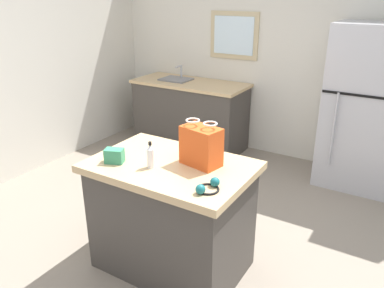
{
  "coord_description": "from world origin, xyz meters",
  "views": [
    {
      "loc": [
        1.32,
        -2.28,
        2.08
      ],
      "look_at": [
        -0.14,
        0.12,
        0.95
      ],
      "focal_mm": 36.09,
      "sensor_mm": 36.0,
      "label": 1
    }
  ],
  "objects_px": {
    "shopping_bag": "(201,146)",
    "ear_defenders": "(208,187)",
    "bottle": "(150,156)",
    "small_box": "(114,156)",
    "refrigerator": "(363,108)",
    "kitchen_island": "(172,216)"
  },
  "relations": [
    {
      "from": "small_box",
      "to": "ear_defenders",
      "type": "xyz_separation_m",
      "value": [
        0.79,
        -0.01,
        -0.03
      ]
    },
    {
      "from": "shopping_bag",
      "to": "ear_defenders",
      "type": "bearing_deg",
      "value": -53.53
    },
    {
      "from": "kitchen_island",
      "to": "small_box",
      "type": "xyz_separation_m",
      "value": [
        -0.36,
        -0.2,
        0.5
      ]
    },
    {
      "from": "shopping_bag",
      "to": "kitchen_island",
      "type": "bearing_deg",
      "value": -152.7
    },
    {
      "from": "refrigerator",
      "to": "bottle",
      "type": "relative_size",
      "value": 9.05
    },
    {
      "from": "refrigerator",
      "to": "ear_defenders",
      "type": "distance_m",
      "value": 2.55
    },
    {
      "from": "kitchen_island",
      "to": "refrigerator",
      "type": "bearing_deg",
      "value": 67.24
    },
    {
      "from": "bottle",
      "to": "small_box",
      "type": "bearing_deg",
      "value": -166.19
    },
    {
      "from": "shopping_bag",
      "to": "ear_defenders",
      "type": "distance_m",
      "value": 0.41
    },
    {
      "from": "kitchen_island",
      "to": "refrigerator",
      "type": "relative_size",
      "value": 0.67
    },
    {
      "from": "refrigerator",
      "to": "bottle",
      "type": "xyz_separation_m",
      "value": [
        -1.04,
        -2.41,
        0.1
      ]
    },
    {
      "from": "shopping_bag",
      "to": "small_box",
      "type": "bearing_deg",
      "value": -151.77
    },
    {
      "from": "small_box",
      "to": "ear_defenders",
      "type": "distance_m",
      "value": 0.79
    },
    {
      "from": "ear_defenders",
      "to": "kitchen_island",
      "type": "bearing_deg",
      "value": 153.83
    },
    {
      "from": "kitchen_island",
      "to": "small_box",
      "type": "bearing_deg",
      "value": -151.27
    },
    {
      "from": "refrigerator",
      "to": "bottle",
      "type": "bearing_deg",
      "value": -113.31
    },
    {
      "from": "small_box",
      "to": "kitchen_island",
      "type": "bearing_deg",
      "value": 28.73
    },
    {
      "from": "ear_defenders",
      "to": "small_box",
      "type": "bearing_deg",
      "value": 179.04
    },
    {
      "from": "small_box",
      "to": "ear_defenders",
      "type": "bearing_deg",
      "value": -0.96
    },
    {
      "from": "shopping_bag",
      "to": "bottle",
      "type": "height_order",
      "value": "shopping_bag"
    },
    {
      "from": "refrigerator",
      "to": "small_box",
      "type": "distance_m",
      "value": 2.81
    },
    {
      "from": "bottle",
      "to": "ear_defenders",
      "type": "relative_size",
      "value": 1.0
    }
  ]
}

